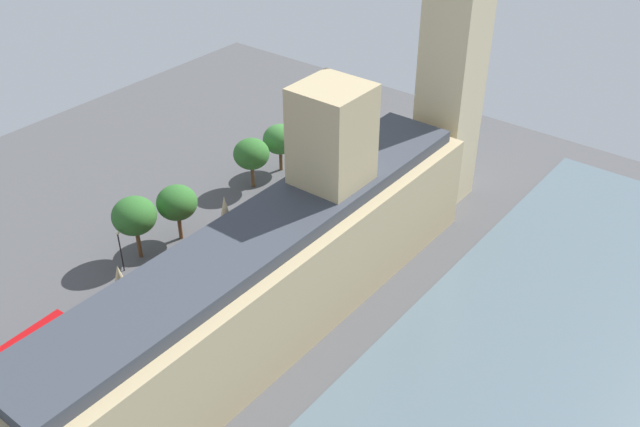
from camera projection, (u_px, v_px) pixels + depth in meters
name	position (u px, v px, depth m)	size (l,w,h in m)	color
ground_plane	(257.00, 319.00, 87.96)	(137.38, 137.38, 0.00)	#4C4C4F
parliament_building	(275.00, 268.00, 83.52)	(13.07, 67.38, 26.87)	tan
clock_tower	(460.00, 3.00, 96.05)	(8.34, 8.34, 57.57)	#CCBA8E
car_blue_far_end	(304.00, 186.00, 112.43)	(2.05, 4.57, 1.74)	navy
car_white_opposite_hall	(281.00, 210.00, 106.80)	(1.92, 4.33, 1.74)	silver
car_yellow_cab_midblock	(250.00, 228.00, 102.90)	(1.94, 4.81, 1.74)	gold
double_decker_bus_trailing	(205.00, 251.00, 95.31)	(2.97, 10.59, 4.75)	#B20C0F
car_silver_by_river_gate	(143.00, 307.00, 88.45)	(1.99, 4.48, 1.74)	#B7B7BC
double_decker_bus_leading	(29.00, 354.00, 79.30)	(3.06, 10.61, 4.75)	#B20C0F
pedestrian_corner	(225.00, 287.00, 91.93)	(0.58, 0.65, 1.55)	maroon
plane_tree_under_trees	(177.00, 203.00, 99.04)	(5.66, 5.66, 8.35)	brown
plane_tree_kerbside	(134.00, 216.00, 95.06)	(5.96, 5.96, 9.16)	brown
plane_tree_near_tower	(280.00, 139.00, 115.55)	(5.56, 5.56, 7.96)	brown
plane_tree_slot_10	(251.00, 154.00, 110.97)	(5.59, 5.59, 8.21)	brown
street_lamp_slot_12	(119.00, 243.00, 93.58)	(0.56, 0.56, 6.39)	black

